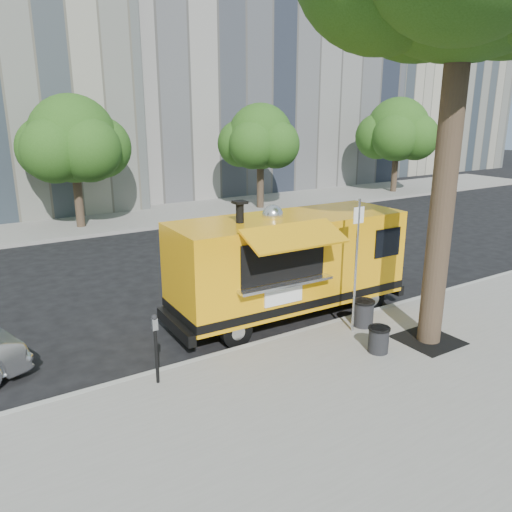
{
  "coord_description": "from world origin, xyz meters",
  "views": [
    {
      "loc": [
        -5.79,
        -9.16,
        4.89
      ],
      "look_at": [
        -0.04,
        0.0,
        1.77
      ],
      "focal_mm": 35.0,
      "sensor_mm": 36.0,
      "label": 1
    }
  ],
  "objects": [
    {
      "name": "trash_bin_right",
      "position": [
        1.95,
        -1.46,
        0.47
      ],
      "size": [
        0.51,
        0.51,
        0.61
      ],
      "color": "black",
      "rests_on": "sidewalk"
    },
    {
      "name": "sign_post",
      "position": [
        1.55,
        -1.55,
        1.85
      ],
      "size": [
        0.28,
        0.06,
        3.0
      ],
      "color": "silver",
      "rests_on": "sidewalk"
    },
    {
      "name": "food_truck",
      "position": [
        0.98,
        0.17,
        1.4
      ],
      "size": [
        6.14,
        2.87,
        2.99
      ],
      "rotation": [
        0.0,
        0.0,
        -0.03
      ],
      "color": "#FFAB0D",
      "rests_on": "ground"
    },
    {
      "name": "far_sidewalk",
      "position": [
        0.0,
        13.5,
        0.07
      ],
      "size": [
        60.0,
        5.0,
        0.15
      ],
      "primitive_type": "cube",
      "color": "gray",
      "rests_on": "ground"
    },
    {
      "name": "far_tree_c",
      "position": [
        8.0,
        12.4,
        3.72
      ],
      "size": [
        3.24,
        3.24,
        5.21
      ],
      "color": "#33261C",
      "rests_on": "far_sidewalk"
    },
    {
      "name": "trash_bin_left",
      "position": [
        1.28,
        -2.61,
        0.44
      ],
      "size": [
        0.45,
        0.45,
        0.54
      ],
      "color": "black",
      "rests_on": "sidewalk"
    },
    {
      "name": "curb",
      "position": [
        0.0,
        -0.93,
        0.07
      ],
      "size": [
        60.0,
        0.14,
        0.16
      ],
      "primitive_type": "cube",
      "color": "#999993",
      "rests_on": "ground"
    },
    {
      "name": "building_mid",
      "position": [
        12.0,
        23.0,
        10.0
      ],
      "size": [
        20.0,
        14.0,
        20.0
      ],
      "primitive_type": "cube",
      "color": "gray",
      "rests_on": "ground"
    },
    {
      "name": "ground",
      "position": [
        0.0,
        0.0,
        0.0
      ],
      "size": [
        120.0,
        120.0,
        0.0
      ],
      "primitive_type": "plane",
      "color": "black",
      "rests_on": "ground"
    },
    {
      "name": "far_tree_b",
      "position": [
        -1.0,
        12.7,
        3.83
      ],
      "size": [
        3.6,
        3.6,
        5.5
      ],
      "color": "#33261C",
      "rests_on": "far_sidewalk"
    },
    {
      "name": "building_right",
      "position": [
        30.0,
        24.0,
        8.0
      ],
      "size": [
        16.0,
        12.0,
        16.0
      ],
      "primitive_type": "cube",
      "color": "#A69F8A",
      "rests_on": "ground"
    },
    {
      "name": "sidewalk",
      "position": [
        0.0,
        -4.0,
        0.07
      ],
      "size": [
        60.0,
        6.0,
        0.15
      ],
      "primitive_type": "cube",
      "color": "gray",
      "rests_on": "ground"
    },
    {
      "name": "far_tree_d",
      "position": [
        18.0,
        12.6,
        3.89
      ],
      "size": [
        3.78,
        3.78,
        5.64
      ],
      "color": "#33261C",
      "rests_on": "far_sidewalk"
    },
    {
      "name": "parking_meter",
      "position": [
        -3.0,
        -1.35,
        0.98
      ],
      "size": [
        0.11,
        0.11,
        1.33
      ],
      "color": "black",
      "rests_on": "sidewalk"
    },
    {
      "name": "tree_well",
      "position": [
        2.6,
        -2.8,
        0.15
      ],
      "size": [
        1.2,
        1.2,
        0.02
      ],
      "primitive_type": "cube",
      "color": "black",
      "rests_on": "sidewalk"
    }
  ]
}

